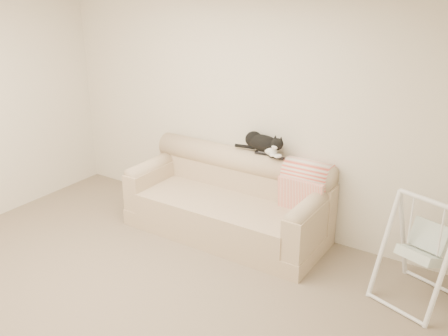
% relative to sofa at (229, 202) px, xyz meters
% --- Properties ---
extents(ground_plane, '(5.00, 5.00, 0.00)m').
position_rel_sofa_xyz_m(ground_plane, '(-0.02, -1.62, -0.35)').
color(ground_plane, '#6F6050').
rests_on(ground_plane, ground).
extents(room_shell, '(5.04, 4.04, 2.60)m').
position_rel_sofa_xyz_m(room_shell, '(-0.02, -1.62, 1.18)').
color(room_shell, beige).
rests_on(room_shell, ground).
extents(sofa, '(2.20, 0.93, 0.90)m').
position_rel_sofa_xyz_m(sofa, '(0.00, 0.00, 0.00)').
color(sofa, tan).
rests_on(sofa, ground).
extents(remote_a, '(0.19, 0.07, 0.03)m').
position_rel_sofa_xyz_m(remote_a, '(0.28, 0.23, 0.56)').
color(remote_a, black).
rests_on(remote_a, sofa).
extents(remote_b, '(0.17, 0.07, 0.02)m').
position_rel_sofa_xyz_m(remote_b, '(0.46, 0.20, 0.56)').
color(remote_b, black).
rests_on(remote_b, sofa).
extents(tuxedo_cat, '(0.60, 0.30, 0.24)m').
position_rel_sofa_xyz_m(tuxedo_cat, '(0.26, 0.25, 0.66)').
color(tuxedo_cat, black).
rests_on(tuxedo_cat, sofa).
extents(throw_blanket, '(0.49, 0.38, 0.58)m').
position_rel_sofa_xyz_m(throw_blanket, '(0.80, 0.23, 0.37)').
color(throw_blanket, '#E65641').
rests_on(throw_blanket, sofa).
extents(baby_swing, '(0.76, 0.78, 0.98)m').
position_rel_sofa_xyz_m(baby_swing, '(2.06, -0.15, 0.14)').
color(baby_swing, white).
rests_on(baby_swing, ground).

